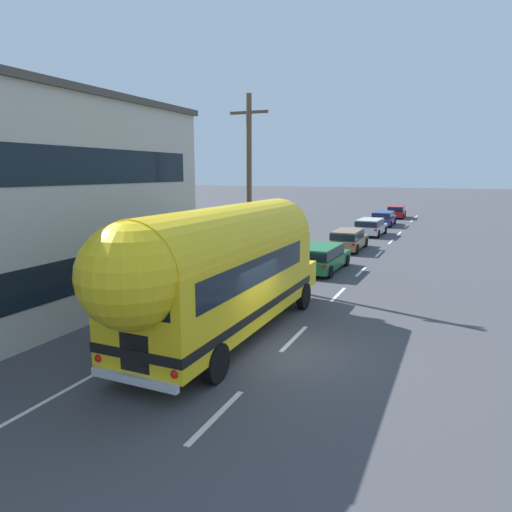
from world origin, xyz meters
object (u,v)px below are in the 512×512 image
car_lead (321,256)px  car_second (348,238)px  car_third (370,226)px  car_fourth (383,217)px  painted_bus (221,268)px  car_fifth (396,211)px  utility_pole (249,187)px

car_lead → car_second: (-0.17, 7.14, -0.00)m
car_second → car_third: same height
car_fourth → car_second: bearing=-89.9°
car_third → car_second: bearing=-90.5°
car_second → car_lead: bearing=-88.6°
car_lead → car_second: bearing=91.4°
painted_bus → car_fourth: painted_bus is taller
car_fourth → car_fifth: same height
painted_bus → car_lead: bearing=90.1°
car_fifth → car_third: bearing=-90.4°
car_third → car_fifth: size_ratio=0.98×
car_fifth → painted_bus: bearing=-90.0°
utility_pole → car_fourth: size_ratio=1.81×
painted_bus → car_lead: (-0.02, 11.15, -1.51)m
utility_pole → car_third: 19.36m
utility_pole → car_second: (2.22, 10.96, -3.64)m
painted_bus → car_fourth: size_ratio=2.42×
car_second → car_fourth: (-0.02, 15.65, 0.01)m
car_lead → car_fifth: (-0.00, 31.09, -0.01)m
utility_pole → car_lead: utility_pole is taller
car_lead → car_fourth: 22.79m
car_lead → car_fourth: size_ratio=1.02×
utility_pole → car_third: utility_pole is taller
utility_pole → car_lead: bearing=57.9°
car_lead → car_second: size_ratio=1.05×
car_second → car_third: bearing=89.5°
painted_bus → utility_pole: bearing=108.2°
painted_bus → car_fourth: (-0.21, 33.94, -1.51)m
car_lead → car_fifth: same height
car_fourth → car_lead: bearing=-89.5°
utility_pole → car_fifth: size_ratio=1.89×
painted_bus → car_fifth: size_ratio=2.53×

